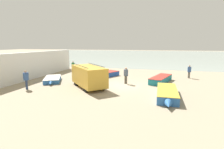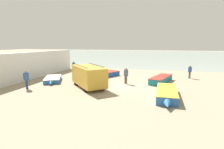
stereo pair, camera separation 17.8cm
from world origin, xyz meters
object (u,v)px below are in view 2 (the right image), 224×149
fishing_rowboat_0 (107,74)px  fishing_rowboat_3 (167,94)px  fisherman_0 (126,74)px  fisherman_3 (190,71)px  fishing_rowboat_1 (162,79)px  fisherman_1 (74,66)px  parked_van (88,76)px  fisherman_2 (26,78)px  fishing_rowboat_2 (53,79)px

fishing_rowboat_0 → fishing_rowboat_3: bearing=-108.4°
fisherman_0 → fisherman_3: fisherman_0 is taller
fishing_rowboat_0 → fishing_rowboat_1: fishing_rowboat_1 is taller
fishing_rowboat_1 → fisherman_1: fisherman_1 is taller
parked_van → fisherman_0: bearing=-96.0°
fisherman_2 → fisherman_3: fisherman_2 is taller
fishing_rowboat_3 → fisherman_0: (-3.97, 4.01, 0.72)m
fishing_rowboat_0 → fishing_rowboat_1: 7.06m
parked_van → fishing_rowboat_3: parked_van is taller
parked_van → fisherman_3: size_ratio=2.93×
fishing_rowboat_1 → fisherman_0: 4.18m
fishing_rowboat_1 → fisherman_3: size_ratio=3.22×
fisherman_0 → fisherman_2: (-8.52, -4.54, 0.03)m
fisherman_2 → fisherman_0: bearing=153.2°
parked_van → fishing_rowboat_3: size_ratio=0.86×
fishing_rowboat_0 → fisherman_3: size_ratio=2.67×
parked_van → fishing_rowboat_1: parked_van is taller
fishing_rowboat_3 → fisherman_0: size_ratio=3.12×
fisherman_2 → fisherman_3: 18.17m
fisherman_3 → fishing_rowboat_2: bearing=-3.8°
fishing_rowboat_1 → fishing_rowboat_2: size_ratio=1.24×
fishing_rowboat_3 → fishing_rowboat_0: bearing=-135.8°
fishing_rowboat_2 → fisherman_1: size_ratio=2.52×
fishing_rowboat_1 → fisherman_1: size_ratio=3.14×
fisherman_1 → fisherman_3: size_ratio=1.03×
fisherman_0 → fisherman_3: 8.55m
parked_van → fishing_rowboat_0: 6.12m
fisherman_1 → fishing_rowboat_0: bearing=62.1°
fishing_rowboat_2 → fishing_rowboat_1: bearing=76.8°
fishing_rowboat_3 → fisherman_3: (3.02, 8.93, 0.64)m
fishing_rowboat_0 → fisherman_2: size_ratio=2.38×
fisherman_1 → fishing_rowboat_1: bearing=63.9°
fisherman_3 → fisherman_2: bearing=6.0°
fisherman_0 → fisherman_1: bearing=88.9°
parked_van → fishing_rowboat_1: (6.87, 4.33, -0.80)m
fishing_rowboat_2 → fisherman_3: (15.09, 5.95, 0.71)m
fishing_rowboat_1 → fisherman_0: bearing=135.8°
fisherman_1 → fisherman_3: 15.78m
fishing_rowboat_0 → fishing_rowboat_3: fishing_rowboat_3 is taller
fishing_rowboat_0 → fisherman_3: bearing=-54.3°
fisherman_1 → fishing_rowboat_3: bearing=43.2°
parked_van → fisherman_3: bearing=-97.5°
parked_van → fishing_rowboat_1: size_ratio=0.91×
parked_van → fisherman_1: size_ratio=2.85×
fishing_rowboat_1 → fisherman_3: (3.33, 3.04, 0.63)m
fishing_rowboat_3 → fisherman_1: 15.85m
fisherman_1 → fisherman_2: (0.26, -9.92, 0.09)m
fisherman_2 → fishing_rowboat_2: bearing=-151.9°
parked_van → fishing_rowboat_0: bearing=-43.6°
fishing_rowboat_1 → fishing_rowboat_3: fishing_rowboat_1 is taller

